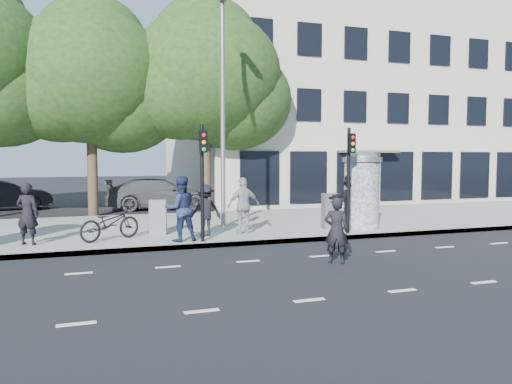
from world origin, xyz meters
name	(u,v)px	position (x,y,z in m)	size (l,w,h in m)	color
ground	(267,274)	(0.00, 0.00, 0.00)	(120.00, 120.00, 0.00)	black
sidewalk	(196,226)	(0.00, 7.50, 0.07)	(40.00, 8.00, 0.15)	gray
curb	(225,244)	(0.00, 3.55, 0.07)	(40.00, 0.10, 0.16)	slate
lane_dash_near	(309,300)	(0.00, -2.20, 0.00)	(32.00, 0.12, 0.01)	silver
lane_dash_far	(248,261)	(0.00, 1.40, 0.00)	(32.00, 0.12, 0.01)	silver
ad_column_right	(362,188)	(5.20, 4.70, 1.54)	(1.36, 1.36, 2.65)	beige
traffic_pole_near	(203,170)	(-0.60, 3.79, 2.23)	(0.22, 0.31, 3.40)	black
traffic_pole_far	(349,169)	(4.20, 3.79, 2.23)	(0.22, 0.31, 3.40)	black
street_lamp	(223,94)	(0.80, 6.63, 4.79)	(0.25, 0.93, 8.00)	slate
tree_near_left	(90,77)	(-3.50, 12.70, 6.06)	(6.80, 6.80, 8.97)	#38281C
tree_center	(205,76)	(1.50, 12.30, 6.31)	(7.00, 7.00, 9.30)	#38281C
building	(332,107)	(12.00, 19.99, 5.99)	(20.30, 15.85, 12.00)	#BAAF9C
ped_b	(28,214)	(-5.37, 4.87, 1.03)	(0.64, 0.42, 1.76)	black
ped_c	(181,209)	(-1.20, 4.07, 1.10)	(0.93, 0.72, 1.91)	#1C2748
ped_d	(205,210)	(-0.31, 4.76, 0.96)	(1.05, 0.60, 1.62)	black
ped_e	(244,206)	(0.98, 4.85, 1.06)	(1.06, 0.60, 1.81)	#939496
ped_f	(351,201)	(4.78, 4.69, 1.12)	(1.79, 0.64, 1.93)	black
man_road	(336,230)	(1.98, 0.49, 0.82)	(0.59, 0.39, 1.63)	black
bicycle	(110,223)	(-3.15, 4.93, 0.66)	(1.94, 0.68, 1.02)	black
cabinet_left	(158,217)	(-1.64, 5.60, 0.70)	(0.53, 0.39, 1.11)	slate
cabinet_right	(331,211)	(4.18, 4.99, 0.75)	(0.58, 0.42, 1.21)	slate
car_mid	(5,195)	(-7.59, 16.98, 0.71)	(4.31, 1.50, 1.42)	black
car_right	(160,194)	(-0.30, 14.78, 0.76)	(5.26, 2.14, 1.53)	#474A4D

